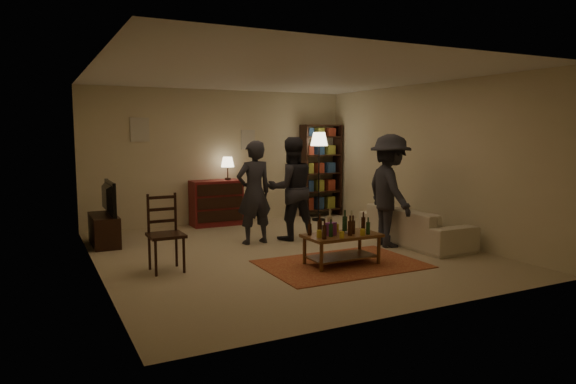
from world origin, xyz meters
TOP-DOWN VIEW (x-y plane):
  - floor at (0.00, 0.00)m, footprint 6.00×6.00m
  - room_shell at (-0.65, 2.98)m, footprint 6.00×6.00m
  - rug at (0.37, -1.03)m, footprint 2.20×1.50m
  - coffee_table at (0.35, -1.02)m, footprint 1.07×0.59m
  - dining_chair at (-1.92, -0.20)m, footprint 0.46×0.46m
  - tv_stand at (-2.44, 1.80)m, footprint 0.40×1.00m
  - dresser at (-0.19, 2.71)m, footprint 1.00×0.50m
  - bookshelf at (2.25, 2.78)m, footprint 0.90×0.34m
  - floor_lamp at (1.91, 2.28)m, footprint 0.36×0.36m
  - sofa at (2.20, -0.40)m, footprint 0.81×2.08m
  - person_left at (-0.19, 0.81)m, footprint 0.66×0.47m
  - person_right at (0.51, 0.83)m, footprint 0.93×0.76m
  - person_by_sofa at (1.70, -0.36)m, footprint 0.91×1.29m

SIDE VIEW (x-z plane):
  - floor at x=0.00m, z-range 0.00..0.00m
  - rug at x=0.37m, z-range 0.00..0.01m
  - sofa at x=2.20m, z-range 0.00..0.61m
  - tv_stand at x=-2.44m, z-range -0.14..0.91m
  - coffee_table at x=0.35m, z-range 0.00..0.78m
  - dresser at x=-0.19m, z-range -0.20..1.16m
  - dining_chair at x=-1.92m, z-range 0.03..1.08m
  - person_left at x=-0.19m, z-range 0.00..1.72m
  - person_right at x=0.51m, z-range 0.00..1.77m
  - person_by_sofa at x=1.70m, z-range 0.00..1.82m
  - bookshelf at x=2.25m, z-range 0.03..2.04m
  - floor_lamp at x=1.91m, z-range 0.65..2.51m
  - room_shell at x=-0.65m, z-range -1.19..4.81m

